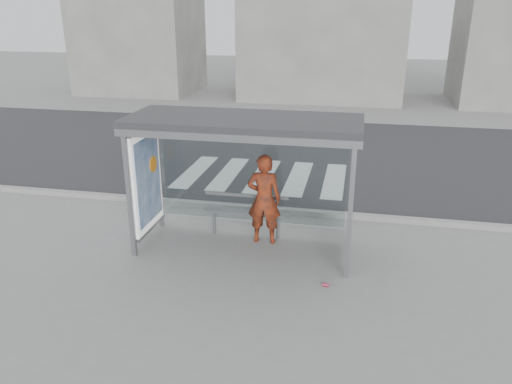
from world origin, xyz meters
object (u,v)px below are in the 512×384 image
person (264,199)px  soda_can (326,285)px  bus_shelter (225,150)px  bench (246,212)px

person → soda_can: size_ratio=16.78×
bus_shelter → person: bearing=26.6°
bus_shelter → person: size_ratio=2.31×
bench → soda_can: bearing=-43.5°
bench → bus_shelter: bearing=-117.1°
soda_can → bench: bearing=136.5°
person → soda_can: (1.36, -1.50, -0.89)m
person → soda_can: 2.22m
bus_shelter → bench: 1.56m
bus_shelter → soda_can: (2.04, -1.16, -1.95)m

